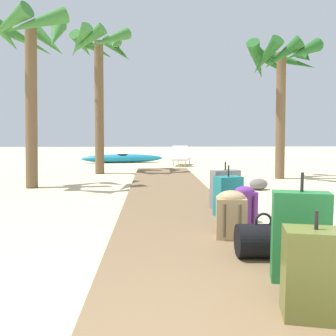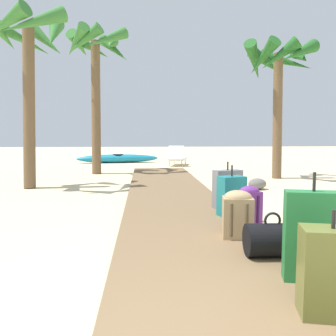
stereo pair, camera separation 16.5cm
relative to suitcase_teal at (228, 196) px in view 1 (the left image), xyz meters
The scene contains 16 objects.
ground_plane 1.04m from the suitcase_teal, 136.28° to the left, with size 60.00×60.00×0.00m, color beige.
boardwalk 1.93m from the suitcase_teal, 111.72° to the left, with size 1.70×10.94×0.08m, color brown.
suitcase_teal is the anchor object (origin of this frame).
backpack_tan 1.05m from the suitcase_teal, 100.70° to the right, with size 0.36×0.31×0.54m.
suitcase_olive 2.77m from the suitcase_teal, 91.43° to the right, with size 0.42×0.32×0.69m.
duffel_bag_black 1.67m from the suitcase_teal, 91.19° to the right, with size 0.51×0.33×0.43m.
suitcase_grey 0.52m from the suitcase_teal, 82.70° to the left, with size 0.48×0.31×0.74m.
backpack_purple 0.58m from the suitcase_teal, 82.46° to the right, with size 0.31×0.27×0.52m.
suitcase_green 2.23m from the suitcase_teal, 88.17° to the right, with size 0.45×0.27×0.87m.
palm_tree_far_left 7.63m from the suitcase_teal, 112.87° to the left, with size 2.20×2.30×4.56m.
palm_tree_near_left 6.00m from the suitcase_teal, 137.43° to the left, with size 2.20×2.32×4.07m.
palm_tree_far_right 6.15m from the suitcase_teal, 62.62° to the left, with size 2.28×2.29×3.86m.
lounge_chair 9.08m from the suitcase_teal, 89.29° to the left, with size 0.95×1.62×0.80m.
kayak 10.90m from the suitcase_teal, 102.52° to the left, with size 3.63×1.11×0.38m.
rock_right_mid 3.13m from the suitcase_teal, 64.92° to the left, with size 0.44×0.34×0.25m, color slate.
rock_right_near 4.70m from the suitcase_teal, 75.75° to the left, with size 0.17×0.20×0.13m, color #5B5651.
Camera 1 is at (-0.38, -1.12, 1.24)m, focal length 37.25 mm.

